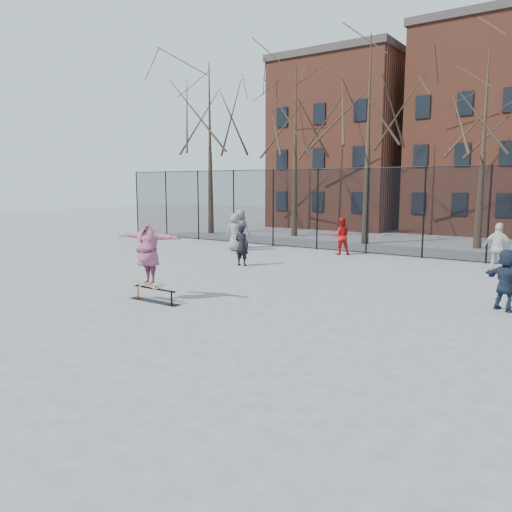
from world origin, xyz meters
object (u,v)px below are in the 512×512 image
Objects in this scene: skater at (148,254)px; bystander_black at (242,246)px; skateboard at (149,285)px; bystander_white at (498,248)px; bystander_navy at (506,280)px; skate_rail at (154,296)px; bystander_grey at (235,232)px; bystander_red at (341,236)px; bystander_extra at (240,229)px.

bystander_black is at bearing 90.88° from skater.
skateboard is at bearing 98.89° from bystander_black.
bystander_white is 5.87m from bystander_navy.
skater is at bearing 67.16° from bystander_white.
bystander_black is (-1.68, 6.32, 0.66)m from skate_rail.
bystander_black is (2.97, -3.46, -0.11)m from bystander_grey.
bystander_red is at bearing 89.19° from skate_rail.
bystander_black is at bearing 36.35° from bystander_red.
bystander_black is (-1.48, 6.32, -0.52)m from skater.
bystander_red is (0.37, 11.49, 0.41)m from skateboard.
skater is 10.75m from bystander_grey.
bystander_red reaches higher than bystander_navy.
bystander_navy is (8.30, 4.49, 0.36)m from skateboard.
skate_rail is 0.87× the size of skater.
bystander_black is 5.49m from bystander_red.
skate_rail is at bearing 59.86° from bystander_navy.
bystander_grey reaches higher than bystander_navy.
skater is 12.52m from bystander_white.
bystander_extra is at bearing 102.00° from skater.
bystander_extra is at bearing 115.17° from skate_rail.
skater is 11.51m from bystander_red.
bystander_red is (1.84, 5.17, 0.05)m from bystander_black.
bystander_grey is (-4.44, 9.79, 0.48)m from skateboard.
skateboard is (-0.21, 0.00, 0.29)m from skate_rail.
bystander_navy is at bearing 29.01° from skate_rail.
bystander_red is 6.91m from bystander_white.
skate_rail is at bearing 55.19° from bystander_red.
bystander_red is 5.26m from bystander_extra.
bystander_extra is (-0.40, 0.95, 0.05)m from bystander_grey.
skate_rail is 0.96× the size of bystander_white.
bystander_black is 0.87× the size of bystander_white.
bystander_black is 1.01× the size of bystander_navy.
bystander_black reaches higher than skate_rail.
bystander_navy is (7.93, -7.00, -0.06)m from bystander_red.
bystander_red is at bearing 1.79° from bystander_white.
skater is at bearing 103.41° from bystander_extra.
bystander_navy is at bearing 16.14° from skater.
bystander_white is (8.65, 3.93, 0.12)m from bystander_black.
bystander_extra reaches higher than skateboard.
bystander_navy is (1.13, -5.76, -0.12)m from bystander_white.
skate_rail is 6.58m from bystander_black.
bystander_black reaches higher than bystander_navy.
bystander_grey is (-4.65, 9.79, 0.77)m from skate_rail.
bystander_white is at bearing 55.81° from skate_rail.
bystander_extra is at bearing 114.27° from skateboard.
bystander_extra is (-13.14, 6.25, 0.17)m from bystander_navy.
bystander_grey is 4.56m from bystander_black.
skater is 1.19× the size of bystander_red.
skater is at bearing 76.16° from bystander_grey.
bystander_white is at bearing -48.02° from bystander_navy.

